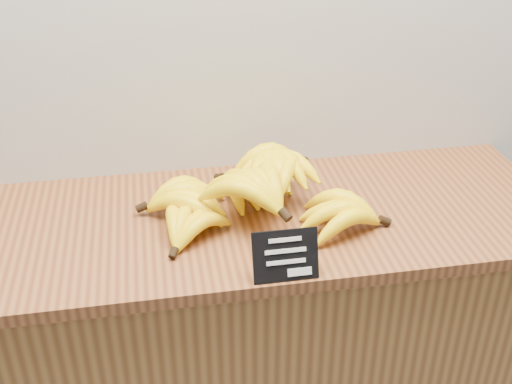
{
  "coord_description": "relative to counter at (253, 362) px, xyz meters",
  "views": [
    {
      "loc": [
        -0.03,
        1.49,
        1.74
      ],
      "look_at": [
        0.18,
        2.7,
        1.02
      ],
      "focal_mm": 45.0,
      "sensor_mm": 36.0,
      "label": 1
    }
  ],
  "objects": [
    {
      "name": "counter",
      "position": [
        0.0,
        0.0,
        0.0
      ],
      "size": [
        1.44,
        0.5,
        0.9
      ],
      "primitive_type": "cube",
      "color": "olive",
      "rests_on": "ground"
    },
    {
      "name": "banana_pile",
      "position": [
        0.01,
        0.0,
        0.54
      ],
      "size": [
        0.57,
        0.42,
        0.13
      ],
      "color": "yellow",
      "rests_on": "counter_top"
    },
    {
      "name": "counter_top",
      "position": [
        0.0,
        0.0,
        0.47
      ],
      "size": [
        1.47,
        0.54,
        0.03
      ],
      "primitive_type": "cube",
      "color": "brown",
      "rests_on": "counter"
    },
    {
      "name": "chalkboard_sign",
      "position": [
        0.03,
        -0.24,
        0.53
      ],
      "size": [
        0.13,
        0.04,
        0.1
      ],
      "primitive_type": "cube",
      "rotation": [
        -0.33,
        0.0,
        0.0
      ],
      "color": "black",
      "rests_on": "counter_top"
    }
  ]
}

